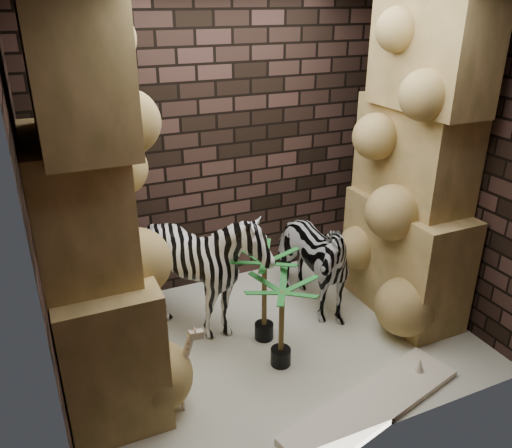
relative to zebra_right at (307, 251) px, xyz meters
name	(u,v)px	position (x,y,z in m)	size (l,w,h in m)	color
floor	(270,341)	(-0.54, -0.34, -0.64)	(3.50, 3.50, 0.00)	silver
wall_back	(217,145)	(-0.54, 0.91, 0.86)	(3.50, 3.50, 0.00)	black
wall_front	(366,250)	(-0.54, -1.59, 0.86)	(3.50, 3.50, 0.00)	black
wall_left	(32,220)	(-2.29, -0.34, 0.86)	(3.00, 3.00, 0.00)	black
wall_right	(445,157)	(1.21, -0.34, 0.86)	(3.00, 3.00, 0.00)	black
rock_pillar_left	(87,212)	(-1.94, -0.34, 0.86)	(0.68, 1.30, 3.00)	tan
rock_pillar_right	(417,162)	(0.88, -0.34, 0.86)	(0.58, 1.25, 3.00)	tan
zebra_right	(307,251)	(0.00, 0.00, 0.00)	(0.58, 1.07, 1.27)	white
zebra_left	(204,275)	(-1.01, 0.06, -0.06)	(1.03, 1.28, 1.16)	white
giraffe_toy	(168,374)	(-1.59, -0.81, -0.29)	(0.36, 0.12, 0.69)	beige
palm_front	(264,296)	(-0.57, -0.28, -0.20)	(0.36, 0.36, 0.88)	#1D6A20
palm_back	(281,324)	(-0.59, -0.66, -0.23)	(0.36, 0.36, 0.80)	#1D6A20
surfboard	(373,404)	(-0.18, -1.39, -0.61)	(1.62, 0.40, 0.05)	#FFF0CF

